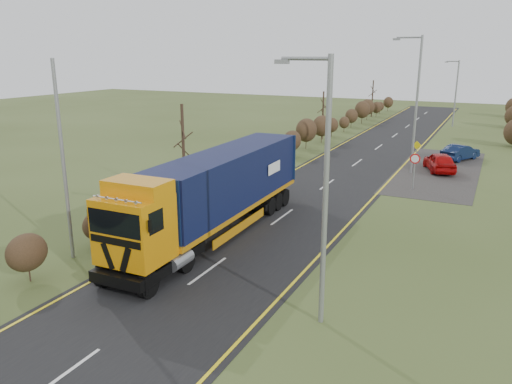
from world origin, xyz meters
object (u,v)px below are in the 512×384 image
object	(u,v)px
lorry	(216,190)
car_blue_sedan	(460,152)
car_red_hatchback	(440,162)
speed_sign	(415,164)
streetlight_near	(323,184)

from	to	relation	value
lorry	car_blue_sedan	xyz separation A→B (m)	(9.50, 25.18, -1.74)
car_red_hatchback	speed_sign	size ratio (longest dim) A/B	1.79
car_red_hatchback	car_blue_sedan	xyz separation A→B (m)	(1.09, 5.30, -0.08)
lorry	streetlight_near	world-z (taller)	streetlight_near
car_red_hatchback	streetlight_near	xyz separation A→B (m)	(-1.01, -25.59, 4.16)
car_blue_sedan	streetlight_near	size ratio (longest dim) A/B	0.45
car_red_hatchback	streetlight_near	world-z (taller)	streetlight_near
car_blue_sedan	streetlight_near	xyz separation A→B (m)	(-2.11, -30.88, 4.24)
lorry	speed_sign	bearing A→B (deg)	60.00
lorry	car_blue_sedan	bearing A→B (deg)	68.25
lorry	car_red_hatchback	distance (m)	21.65
car_red_hatchback	speed_sign	distance (m)	6.54
car_blue_sedan	speed_sign	distance (m)	11.91
speed_sign	streetlight_near	bearing A→B (deg)	-90.19
streetlight_near	car_red_hatchback	bearing A→B (deg)	87.73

